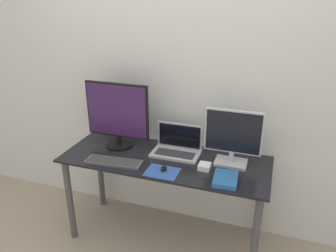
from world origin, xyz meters
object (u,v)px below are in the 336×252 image
keyboard (114,162)px  mouse (164,168)px  laptop (177,146)px  book (225,179)px  monitor_left (117,115)px  monitor_right (233,137)px  power_brick (205,167)px

keyboard → mouse: mouse is taller
keyboard → laptop: bearing=38.3°
mouse → book: bearing=0.7°
mouse → book: 0.43m
monitor_left → laptop: (0.48, 0.04, -0.22)m
mouse → book: size_ratio=0.28×
monitor_right → keyboard: size_ratio=0.97×
monitor_right → book: size_ratio=1.89×
monitor_left → book: (0.91, -0.25, -0.25)m
keyboard → power_brick: 0.66m
monitor_right → mouse: bearing=-148.9°
monitor_right → keyboard: 0.88m
laptop → book: 0.52m
monitor_right → power_brick: (-0.16, -0.14, -0.19)m
keyboard → monitor_left: bearing=108.6°
monitor_left → power_brick: bearing=-10.6°
mouse → book: (0.43, 0.01, -0.00)m
monitor_left → power_brick: 0.79m
monitor_left → laptop: 0.53m
monitor_right → book: bearing=-89.1°
book → laptop: bearing=145.5°
monitor_right → keyboard: monitor_right is taller
monitor_left → power_brick: monitor_left is taller
keyboard → monitor_right: bearing=18.2°
monitor_right → book: monitor_right is taller
monitor_right → power_brick: monitor_right is taller
laptop → mouse: bearing=-90.9°
laptop → power_brick: 0.32m
laptop → keyboard: (-0.39, -0.31, -0.05)m
mouse → monitor_right: bearing=31.1°
monitor_left → power_brick: size_ratio=5.97×
monitor_right → laptop: 0.45m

